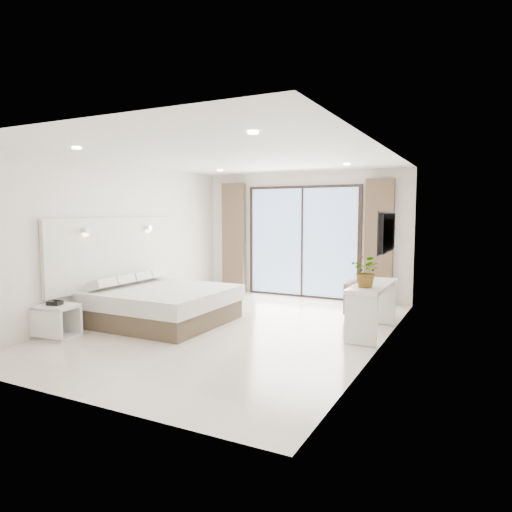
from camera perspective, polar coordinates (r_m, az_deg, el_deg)
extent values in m
plane|color=beige|center=(7.34, -2.99, -9.07)|extent=(6.20, 6.20, 0.00)
cube|color=silver|center=(9.92, 5.92, 2.62)|extent=(4.60, 0.02, 2.70)
cube|color=silver|center=(4.70, -22.22, -0.98)|extent=(4.60, 0.02, 2.70)
cube|color=silver|center=(8.50, -16.62, 1.93)|extent=(0.02, 6.20, 2.70)
cube|color=silver|center=(6.30, 15.41, 0.78)|extent=(0.02, 6.20, 2.70)
cube|color=white|center=(7.15, -3.10, 12.35)|extent=(4.60, 6.20, 0.02)
cube|color=beige|center=(8.37, -17.07, 0.49)|extent=(0.08, 3.00, 1.20)
cube|color=black|center=(6.98, 16.20, 2.85)|extent=(0.06, 1.00, 0.58)
cube|color=black|center=(6.99, 15.87, 2.87)|extent=(0.02, 1.04, 0.62)
cube|color=black|center=(9.90, 5.85, 1.74)|extent=(2.56, 0.04, 2.42)
cube|color=#94B8ED|center=(9.88, 5.79, 1.73)|extent=(2.40, 0.01, 2.30)
cube|color=brown|center=(10.51, -2.80, 2.26)|extent=(0.55, 0.14, 2.50)
cube|color=brown|center=(9.33, 15.11, 1.66)|extent=(0.55, 0.14, 2.50)
cylinder|color=white|center=(6.57, -21.51, 12.42)|extent=(0.12, 0.12, 0.02)
cylinder|color=white|center=(4.97, -0.37, 15.15)|extent=(0.12, 0.12, 0.02)
cylinder|color=white|center=(9.35, -4.52, 10.61)|extent=(0.12, 0.12, 0.02)
cylinder|color=white|center=(8.31, 11.28, 11.16)|extent=(0.12, 0.12, 0.02)
cube|color=brown|center=(7.86, -11.58, -6.99)|extent=(2.00, 1.90, 0.32)
cube|color=silver|center=(7.81, -11.62, -4.92)|extent=(2.08, 1.98, 0.26)
cube|color=silver|center=(7.76, -18.69, -3.66)|extent=(0.28, 0.40, 0.14)
cube|color=silver|center=(8.06, -16.52, -3.26)|extent=(0.28, 0.40, 0.14)
cube|color=silver|center=(8.38, -14.46, -2.88)|extent=(0.28, 0.40, 0.14)
cube|color=silver|center=(8.71, -12.59, -2.53)|extent=(0.28, 0.40, 0.14)
cube|color=white|center=(7.30, -23.67, -5.80)|extent=(0.59, 0.50, 0.05)
cube|color=white|center=(7.40, -23.54, -9.18)|extent=(0.59, 0.50, 0.05)
cube|color=white|center=(7.23, -24.82, -7.80)|extent=(0.54, 0.11, 0.44)
cube|color=white|center=(7.47, -22.43, -7.28)|extent=(0.54, 0.11, 0.44)
cube|color=black|center=(7.28, -23.84, -5.38)|extent=(0.22, 0.19, 0.06)
cube|color=white|center=(7.11, 14.35, -3.63)|extent=(0.47, 1.51, 0.06)
cube|color=white|center=(6.53, 12.96, -7.84)|extent=(0.45, 0.06, 0.71)
cube|color=white|center=(7.83, 15.37, -5.68)|extent=(0.45, 0.06, 0.71)
imported|color=#33662D|center=(6.72, 13.70, -2.31)|extent=(0.55, 0.58, 0.36)
imported|color=#896C59|center=(8.30, 13.69, -5.03)|extent=(0.69, 0.73, 0.70)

